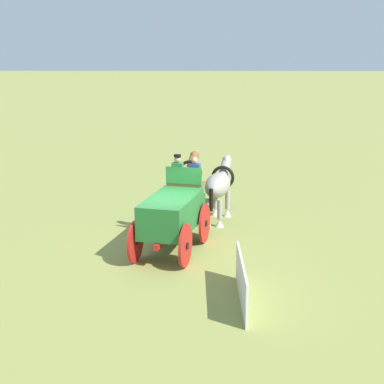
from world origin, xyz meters
name	(u,v)px	position (x,y,z in m)	size (l,w,h in m)	color
ground_plane	(172,252)	(0.00, 0.00, 0.00)	(220.00, 220.00, 0.00)	olive
show_wagon	(173,213)	(0.17, -0.04, 1.22)	(5.94, 2.46, 2.78)	#236B2D
draft_horse_near	(184,181)	(3.86, -0.29, 1.40)	(3.15, 1.43, 2.27)	brown
draft_horse_off	(219,186)	(3.56, -1.56, 1.30)	(2.98, 1.31, 2.16)	#9E998E
sponsor_banner	(242,282)	(-3.85, -1.96, 0.55)	(3.20, 0.06, 1.10)	silver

